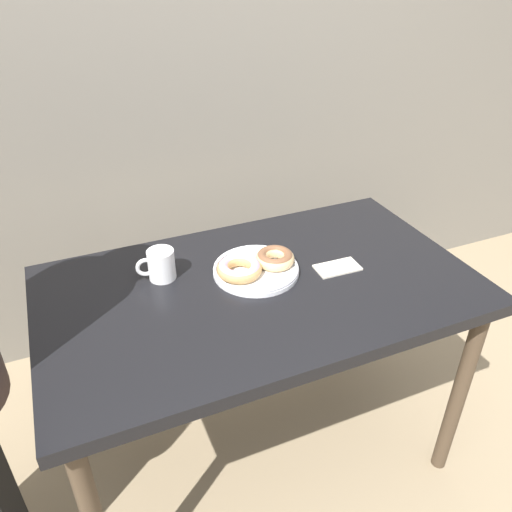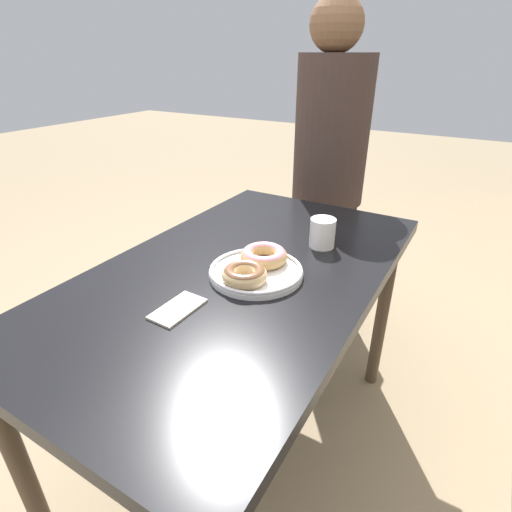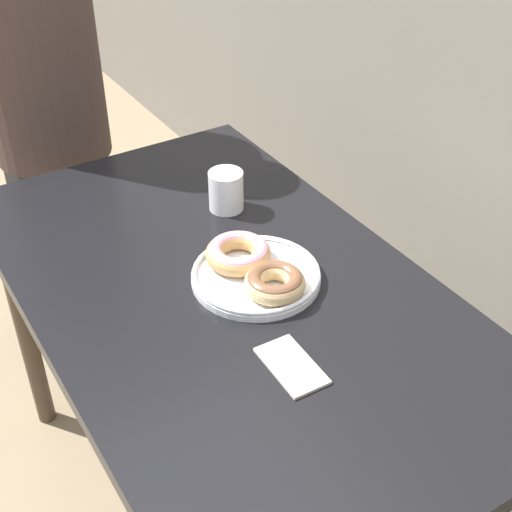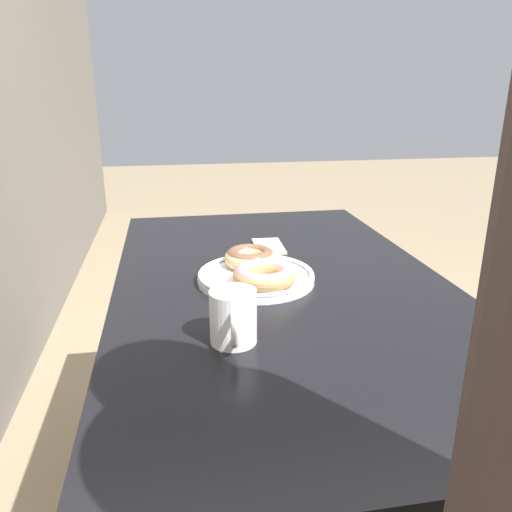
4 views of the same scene
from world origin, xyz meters
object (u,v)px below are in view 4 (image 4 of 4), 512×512
Objects in this scene: donut_plate at (257,271)px; napkin at (269,246)px; dining_table at (282,314)px; coffee_mug at (233,317)px.

donut_plate is 0.25m from napkin.
coffee_mug is at bearing 150.90° from dining_table.
dining_table is 10.97× the size of coffee_mug.
dining_table is 0.32m from coffee_mug.
dining_table is at bearing 175.71° from napkin.
donut_plate reaches higher than napkin.
coffee_mug is (-0.27, 0.09, 0.02)m from donut_plate.
dining_table is 9.16× the size of napkin.
napkin is at bearing -17.31° from donut_plate.
coffee_mug is 0.54m from napkin.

